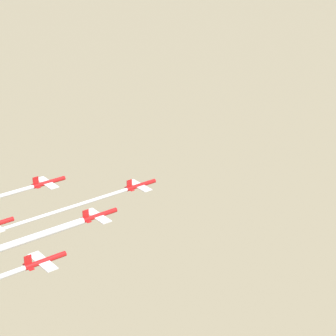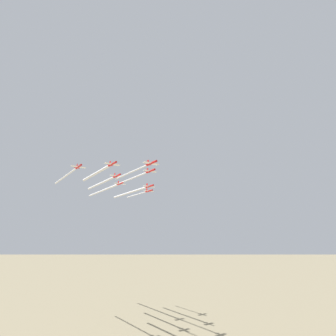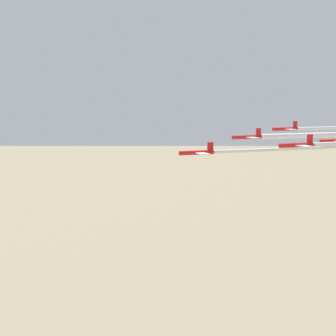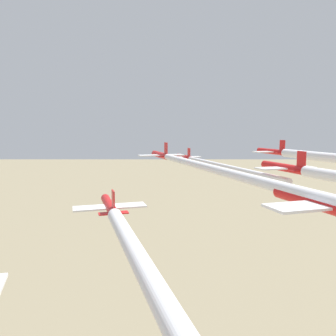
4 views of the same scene
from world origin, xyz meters
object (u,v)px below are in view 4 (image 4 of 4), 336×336
jet_2 (272,151)px  jet_7 (323,203)px  jet_0 (184,157)px  jet_3 (110,206)px  jet_1 (161,155)px  jet_4 (284,167)px

jet_2 → jet_7: size_ratio=1.00×
jet_0 → jet_7: size_ratio=1.00×
jet_3 → jet_7: 21.50m
jet_2 → jet_7: (39.53, 15.39, -0.49)m
jet_0 → jet_3: size_ratio=1.00×
jet_1 → jet_7: bearing=-90.0°
jet_1 → jet_2: (-16.89, 13.32, 0.18)m
jet_1 → jet_7: (22.65, 28.71, -0.30)m
jet_3 → jet_4: 21.77m
jet_1 → jet_3: bearing=-120.5°
jet_3 → jet_7: jet_7 is taller
jet_2 → jet_7: jet_2 is taller
jet_3 → jet_4: jet_4 is taller
jet_0 → jet_1: 21.31m
jet_3 → jet_7: bearing=-59.5°
jet_4 → jet_3: bearing=180.0°
jet_1 → jet_3: 21.56m
jet_3 → jet_4: (-16.89, 13.32, 3.39)m
jet_4 → jet_0: bearing=90.0°
jet_1 → jet_2: bearing=-0.0°
jet_1 → jet_3: (19.77, 7.69, -3.85)m
jet_0 → jet_2: jet_2 is taller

